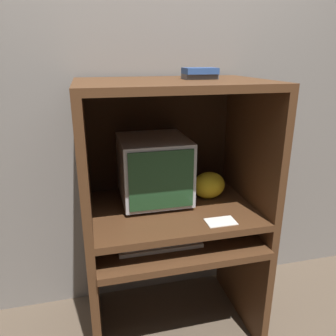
# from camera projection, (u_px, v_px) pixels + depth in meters

# --- Properties ---
(wall_back) EXTENTS (6.00, 0.06, 2.60)m
(wall_back) POSITION_uv_depth(u_px,v_px,m) (156.00, 103.00, 1.98)
(wall_back) COLOR gray
(wall_back) RESTS_ON ground_plane
(desk_base) EXTENTS (0.94, 0.68, 0.65)m
(desk_base) POSITION_uv_depth(u_px,v_px,m) (174.00, 269.00, 1.88)
(desk_base) COLOR #4C2D19
(desk_base) RESTS_ON ground_plane
(desk_monitor_shelf) EXTENTS (0.94, 0.66, 0.14)m
(desk_monitor_shelf) POSITION_uv_depth(u_px,v_px,m) (172.00, 211.00, 1.80)
(desk_monitor_shelf) COLOR #4C2D19
(desk_monitor_shelf) RESTS_ON desk_base
(hutch_upper) EXTENTS (0.94, 0.66, 0.67)m
(hutch_upper) POSITION_uv_depth(u_px,v_px,m) (171.00, 126.00, 1.68)
(hutch_upper) COLOR #4C2D19
(hutch_upper) RESTS_ON desk_monitor_shelf
(crt_monitor) EXTENTS (0.37, 0.40, 0.36)m
(crt_monitor) POSITION_uv_depth(u_px,v_px,m) (154.00, 169.00, 1.80)
(crt_monitor) COLOR #B2B2B7
(crt_monitor) RESTS_ON desk_monitor_shelf
(keyboard) EXTENTS (0.42, 0.16, 0.03)m
(keyboard) POSITION_uv_depth(u_px,v_px,m) (159.00, 242.00, 1.67)
(keyboard) COLOR beige
(keyboard) RESTS_ON desk_base
(mouse) EXTENTS (0.07, 0.05, 0.03)m
(mouse) POSITION_uv_depth(u_px,v_px,m) (212.00, 236.00, 1.73)
(mouse) COLOR #B7B7B7
(mouse) RESTS_ON desk_base
(snack_bag) EXTENTS (0.19, 0.14, 0.15)m
(snack_bag) POSITION_uv_depth(u_px,v_px,m) (209.00, 185.00, 1.87)
(snack_bag) COLOR gold
(snack_bag) RESTS_ON desk_monitor_shelf
(book_stack) EXTENTS (0.16, 0.12, 0.05)m
(book_stack) POSITION_uv_depth(u_px,v_px,m) (200.00, 73.00, 1.63)
(book_stack) COLOR #4C4C51
(book_stack) RESTS_ON hutch_upper
(paper_card) EXTENTS (0.15, 0.10, 0.00)m
(paper_card) POSITION_uv_depth(u_px,v_px,m) (221.00, 222.00, 1.62)
(paper_card) COLOR white
(paper_card) RESTS_ON desk_monitor_shelf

